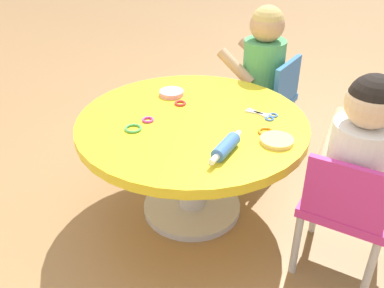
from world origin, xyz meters
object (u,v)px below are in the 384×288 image
(child_chair_left, at_px, (346,206))
(rolling_pin, at_px, (226,147))
(seated_child_left, at_px, (362,147))
(craft_table, at_px, (192,141))
(seated_child_right, at_px, (263,57))
(child_chair_right, at_px, (267,100))
(craft_scissors, at_px, (265,115))

(child_chair_left, distance_m, rolling_pin, 0.48)
(seated_child_left, bearing_deg, craft_table, 40.64)
(seated_child_right, bearing_deg, child_chair_right, -143.99)
(craft_table, distance_m, child_chair_right, 0.65)
(child_chair_left, xyz_separation_m, child_chair_right, (0.87, -0.15, 0.00))
(rolling_pin, height_order, craft_scissors, rolling_pin)
(child_chair_right, xyz_separation_m, seated_child_right, (0.03, 0.02, 0.23))
(seated_child_right, distance_m, rolling_pin, 0.83)
(child_chair_left, xyz_separation_m, seated_child_left, (0.03, -0.03, 0.23))
(seated_child_left, bearing_deg, craft_scissors, 16.96)
(seated_child_right, xyz_separation_m, craft_scissors, (-0.46, 0.23, -0.07))
(child_chair_left, relative_size, seated_child_left, 1.05)
(seated_child_right, bearing_deg, craft_table, 126.46)
(seated_child_right, bearing_deg, craft_scissors, 153.62)
(child_chair_left, bearing_deg, seated_child_left, -49.81)
(child_chair_right, height_order, rolling_pin, child_chair_right)
(child_chair_right, bearing_deg, seated_child_left, 171.75)
(seated_child_left, height_order, seated_child_right, same)
(craft_table, distance_m, craft_scissors, 0.32)
(seated_child_left, relative_size, craft_scissors, 3.66)
(craft_table, bearing_deg, child_chair_right, -57.05)
(child_chair_left, relative_size, rolling_pin, 2.85)
(craft_table, bearing_deg, child_chair_left, -142.87)
(seated_child_left, xyz_separation_m, seated_child_right, (0.88, -0.10, 0.00))
(seated_child_left, distance_m, child_chair_right, 0.89)
(craft_table, height_order, child_chair_left, child_chair_left)
(craft_scissors, bearing_deg, rolling_pin, 127.24)
(seated_child_left, bearing_deg, rolling_pin, 61.36)
(child_chair_right, distance_m, rolling_pin, 0.84)
(craft_table, distance_m, rolling_pin, 0.31)
(seated_child_left, height_order, craft_scissors, seated_child_left)
(child_chair_left, relative_size, seated_child_right, 1.05)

